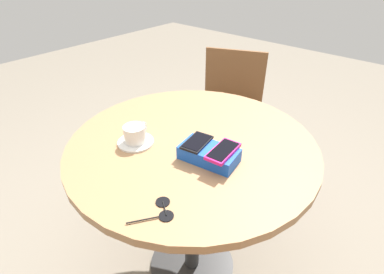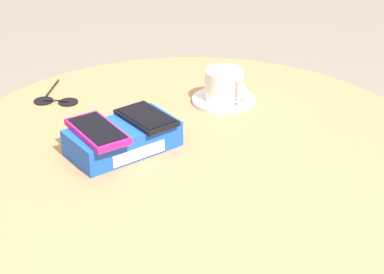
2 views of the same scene
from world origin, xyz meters
The scene contains 7 objects.
round_table centered at (0.00, 0.00, 0.63)m, with size 0.94×0.94×0.77m.
phone_box centered at (-0.12, 0.05, 0.79)m, with size 0.21×0.14×0.05m.
phone_magenta centered at (-0.17, 0.04, 0.82)m, with size 0.08×0.14×0.01m.
phone_black centered at (-0.07, 0.05, 0.82)m, with size 0.09×0.13×0.01m.
saucer centered at (0.15, 0.15, 0.77)m, with size 0.13×0.13×0.01m, color silver.
coffee_cup centered at (0.15, 0.14, 0.81)m, with size 0.08×0.11×0.06m.
sunglasses centered at (-0.16, 0.32, 0.77)m, with size 0.09×0.14×0.01m.
Camera 2 is at (-0.49, -0.93, 1.34)m, focal length 60.00 mm.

